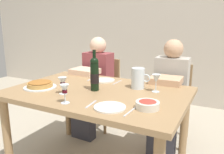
% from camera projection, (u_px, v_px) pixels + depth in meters
% --- Properties ---
extents(back_wall, '(8.00, 0.10, 2.80)m').
position_uv_depth(back_wall, '(167.00, 18.00, 3.71)').
color(back_wall, beige).
rests_on(back_wall, ground).
extents(dining_table, '(1.50, 1.00, 0.76)m').
position_uv_depth(dining_table, '(98.00, 101.00, 1.97)').
color(dining_table, '#9E7A51').
rests_on(dining_table, ground).
extents(wine_bottle, '(0.07, 0.07, 0.35)m').
position_uv_depth(wine_bottle, '(95.00, 74.00, 1.91)').
color(wine_bottle, black).
rests_on(wine_bottle, dining_table).
extents(water_pitcher, '(0.17, 0.11, 0.18)m').
position_uv_depth(water_pitcher, '(138.00, 79.00, 1.99)').
color(water_pitcher, silver).
rests_on(water_pitcher, dining_table).
extents(baked_tart, '(0.29, 0.29, 0.06)m').
position_uv_depth(baked_tart, '(40.00, 85.00, 2.02)').
color(baked_tart, silver).
rests_on(baked_tart, dining_table).
extents(salad_bowl, '(0.16, 0.16, 0.06)m').
position_uv_depth(salad_bowl, '(148.00, 104.00, 1.52)').
color(salad_bowl, silver).
rests_on(salad_bowl, dining_table).
extents(wine_glass_left_diner, '(0.07, 0.07, 0.14)m').
position_uv_depth(wine_glass_left_diner, '(63.00, 82.00, 1.82)').
color(wine_glass_left_diner, silver).
rests_on(wine_glass_left_diner, dining_table).
extents(wine_glass_right_diner, '(0.07, 0.07, 0.15)m').
position_uv_depth(wine_glass_right_diner, '(156.00, 79.00, 1.88)').
color(wine_glass_right_diner, silver).
rests_on(wine_glass_right_diner, dining_table).
extents(wine_glass_centre, '(0.07, 0.07, 0.14)m').
position_uv_depth(wine_glass_centre, '(65.00, 90.00, 1.61)').
color(wine_glass_centre, silver).
rests_on(wine_glass_centre, dining_table).
extents(dinner_plate_left_setting, '(0.22, 0.22, 0.01)m').
position_uv_depth(dinner_plate_left_setting, '(110.00, 107.00, 1.54)').
color(dinner_plate_left_setting, white).
rests_on(dinner_plate_left_setting, dining_table).
extents(dinner_plate_right_setting, '(0.22, 0.22, 0.01)m').
position_uv_depth(dinner_plate_right_setting, '(104.00, 80.00, 2.26)').
color(dinner_plate_right_setting, silver).
rests_on(dinner_plate_right_setting, dining_table).
extents(fork_left_setting, '(0.03, 0.16, 0.00)m').
position_uv_depth(fork_left_setting, '(91.00, 104.00, 1.60)').
color(fork_left_setting, silver).
rests_on(fork_left_setting, dining_table).
extents(knife_left_setting, '(0.02, 0.18, 0.00)m').
position_uv_depth(knife_left_setting, '(130.00, 112.00, 1.47)').
color(knife_left_setting, silver).
rests_on(knife_left_setting, dining_table).
extents(knife_right_setting, '(0.01, 0.18, 0.00)m').
position_uv_depth(knife_right_setting, '(117.00, 82.00, 2.19)').
color(knife_right_setting, silver).
rests_on(knife_right_setting, dining_table).
extents(spoon_right_setting, '(0.03, 0.16, 0.00)m').
position_uv_depth(spoon_right_setting, '(91.00, 79.00, 2.33)').
color(spoon_right_setting, silver).
rests_on(spoon_right_setting, dining_table).
extents(chair_left, '(0.41, 0.41, 0.87)m').
position_uv_depth(chair_left, '(103.00, 88.00, 2.97)').
color(chair_left, '#9E7A51').
rests_on(chair_left, ground).
extents(diner_left, '(0.35, 0.51, 1.16)m').
position_uv_depth(diner_left, '(93.00, 83.00, 2.74)').
color(diner_left, '#8E3D42').
rests_on(diner_left, ground).
extents(chair_right, '(0.41, 0.41, 0.87)m').
position_uv_depth(chair_right, '(173.00, 97.00, 2.59)').
color(chair_right, '#9E7A51').
rests_on(chair_right, ground).
extents(diner_right, '(0.35, 0.51, 1.16)m').
position_uv_depth(diner_right, '(169.00, 93.00, 2.35)').
color(diner_right, '#B7B2A8').
rests_on(diner_right, ground).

